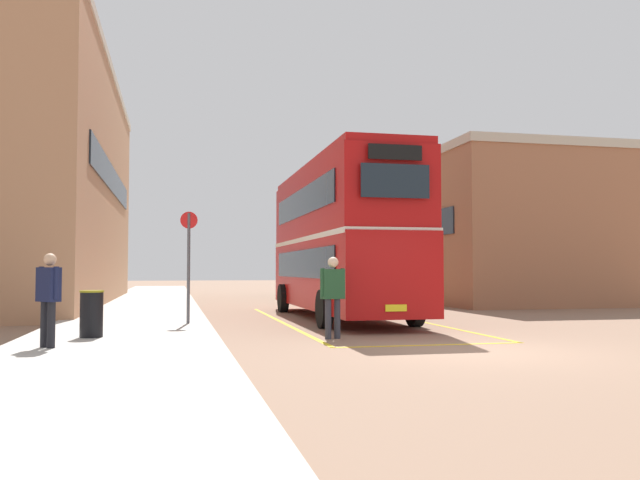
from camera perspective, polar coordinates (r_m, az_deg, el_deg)
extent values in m
plane|color=#846651|center=(26.33, -0.65, -5.90)|extent=(135.60, 135.60, 0.00)
cube|color=#B2ADA3|center=(28.18, -14.80, -5.45)|extent=(4.00, 57.60, 0.14)
cube|color=#AD7A56|center=(30.69, -22.60, 4.01)|extent=(5.37, 21.71, 9.88)
cube|color=#19232D|center=(30.40, -17.51, 4.93)|extent=(0.06, 16.50, 1.10)
cube|color=#BCB29E|center=(31.67, -22.43, 13.25)|extent=(5.49, 21.83, 0.36)
cube|color=#9E6647|center=(33.02, 14.27, 0.40)|extent=(7.94, 13.34, 6.39)
cube|color=#232D38|center=(31.43, 7.74, 1.07)|extent=(0.06, 10.14, 1.10)
cube|color=#BCB29E|center=(33.36, 14.20, 6.19)|extent=(8.06, 13.46, 0.36)
cylinder|color=black|center=(23.63, -3.23, -5.06)|extent=(0.28, 1.00, 1.00)
cylinder|color=black|center=(24.15, 2.62, -5.01)|extent=(0.28, 1.00, 1.00)
cylinder|color=black|center=(17.08, 0.37, -6.01)|extent=(0.28, 1.00, 1.00)
cylinder|color=black|center=(17.80, 8.24, -5.85)|extent=(0.28, 1.00, 1.00)
cube|color=#A80F0F|center=(20.59, 1.69, -2.92)|extent=(2.44, 10.78, 2.10)
cube|color=#A80F0F|center=(20.68, 1.68, 2.91)|extent=(2.44, 10.57, 2.10)
cube|color=#A80F0F|center=(20.82, 1.68, 6.06)|extent=(2.35, 10.46, 0.20)
cube|color=silver|center=(20.61, 1.68, 0.00)|extent=(2.47, 10.68, 0.14)
cube|color=#19232D|center=(20.33, -1.66, -2.08)|extent=(0.06, 8.83, 0.84)
cube|color=#19232D|center=(20.43, -1.65, 3.26)|extent=(0.06, 8.83, 0.84)
cube|color=#19232D|center=(20.92, 4.94, -2.09)|extent=(0.06, 8.83, 0.84)
cube|color=#19232D|center=(21.02, 4.92, 3.10)|extent=(0.06, 8.83, 0.84)
cube|color=#19232D|center=(15.54, 6.56, 5.12)|extent=(1.68, 0.05, 0.80)
cube|color=black|center=(15.65, 6.54, 7.59)|extent=(1.32, 0.04, 0.36)
cube|color=#19232D|center=(25.87, -1.23, -1.97)|extent=(1.92, 0.05, 1.00)
cube|color=yellow|center=(15.43, 6.61, -5.88)|extent=(0.52, 0.03, 0.16)
cylinder|color=black|center=(39.75, -1.07, -4.12)|extent=(0.38, 0.95, 0.92)
cylinder|color=black|center=(39.99, 2.41, -4.10)|extent=(0.38, 0.95, 0.92)
cylinder|color=black|center=(34.46, -0.46, -4.35)|extent=(0.38, 0.95, 0.92)
cylinder|color=black|center=(34.73, 3.55, -4.33)|extent=(0.38, 0.95, 0.92)
cube|color=#1E512D|center=(37.20, 1.08, -2.46)|extent=(3.50, 9.09, 2.60)
cube|color=silver|center=(37.23, 1.08, -0.37)|extent=(3.31, 8.72, 0.12)
cube|color=#19232D|center=(37.09, -0.76, -1.92)|extent=(0.96, 7.02, 0.96)
cube|color=#19232D|center=(37.35, 2.90, -1.92)|extent=(0.96, 7.02, 0.96)
cube|color=#19232D|center=(41.62, 0.43, -2.06)|extent=(1.87, 0.29, 1.10)
cylinder|color=#2D2D38|center=(14.61, 1.51, -6.84)|extent=(0.14, 0.14, 0.88)
cylinder|color=#2D2D38|center=(14.49, 0.71, -6.87)|extent=(0.14, 0.14, 0.88)
cube|color=#1E4728|center=(14.51, 1.11, -3.83)|extent=(0.55, 0.35, 0.66)
cylinder|color=#1E4728|center=(14.64, 1.98, -3.69)|extent=(0.09, 0.09, 0.62)
cylinder|color=#1E4728|center=(14.39, 0.22, -3.71)|extent=(0.09, 0.09, 0.62)
sphere|color=beige|center=(14.49, 1.15, -1.95)|extent=(0.24, 0.24, 0.24)
cylinder|color=black|center=(12.77, -22.80, -6.76)|extent=(0.14, 0.14, 0.81)
cylinder|color=black|center=(12.59, -22.30, -6.83)|extent=(0.14, 0.14, 0.81)
cube|color=#141938|center=(12.65, -22.49, -3.59)|extent=(0.48, 0.50, 0.61)
cylinder|color=#141938|center=(12.85, -23.04, -3.42)|extent=(0.09, 0.09, 0.58)
cylinder|color=#141938|center=(12.44, -21.92, -3.47)|extent=(0.09, 0.09, 0.58)
sphere|color=tan|center=(12.66, -22.38, -1.57)|extent=(0.22, 0.22, 0.22)
cylinder|color=black|center=(14.29, -19.21, -6.14)|extent=(0.46, 0.46, 0.92)
cylinder|color=olive|center=(14.27, -19.19, -4.23)|extent=(0.49, 0.49, 0.04)
cylinder|color=#4C4C51|center=(17.27, -11.34, -2.40)|extent=(0.08, 0.08, 2.84)
cylinder|color=red|center=(17.32, -11.30, 1.70)|extent=(0.44, 0.07, 0.44)
cube|color=gold|center=(19.19, -3.35, -7.12)|extent=(0.17, 12.77, 0.01)
cube|color=gold|center=(20.21, 8.01, -6.87)|extent=(0.17, 12.77, 0.01)
cube|color=gold|center=(13.56, 9.51, -8.97)|extent=(4.12, 0.14, 0.01)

